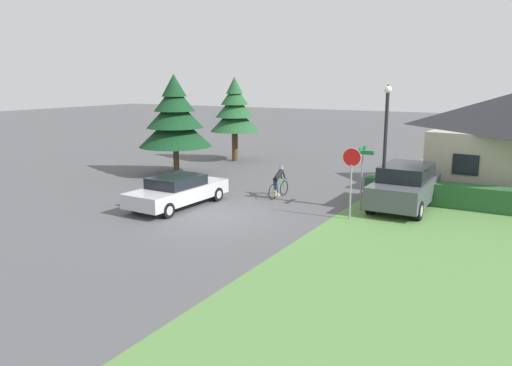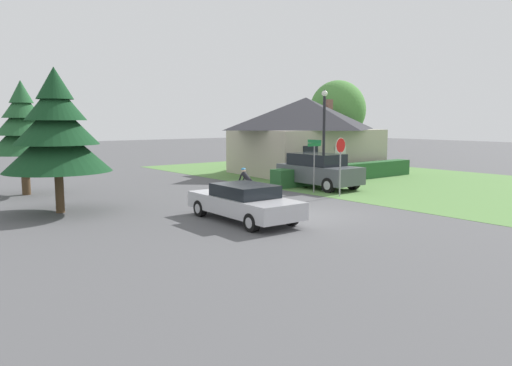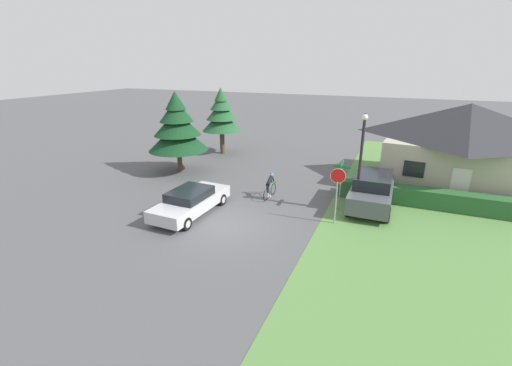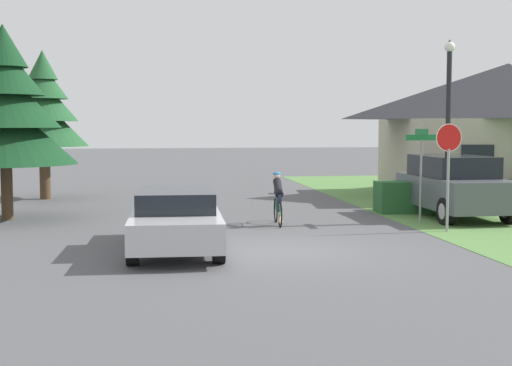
{
  "view_description": "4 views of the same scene",
  "coord_description": "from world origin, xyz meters",
  "px_view_note": "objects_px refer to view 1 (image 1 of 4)",
  "views": [
    {
      "loc": [
        10.61,
        -15.63,
        5.25
      ],
      "look_at": [
        -0.03,
        3.05,
        0.8
      ],
      "focal_mm": 35.0,
      "sensor_mm": 36.0,
      "label": 1
    },
    {
      "loc": [
        -13.03,
        -13.41,
        3.58
      ],
      "look_at": [
        0.4,
        3.32,
        0.87
      ],
      "focal_mm": 35.0,
      "sensor_mm": 36.0,
      "label": 2
    },
    {
      "loc": [
        6.91,
        -12.96,
        7.33
      ],
      "look_at": [
        0.42,
        2.41,
        1.43
      ],
      "focal_mm": 24.0,
      "sensor_mm": 36.0,
      "label": 3
    },
    {
      "loc": [
        -2.92,
        -14.94,
        2.72
      ],
      "look_at": [
        -0.41,
        1.91,
        1.34
      ],
      "focal_mm": 50.0,
      "sensor_mm": 36.0,
      "label": 4
    }
  ],
  "objects_px": {
    "sedan_left_lane": "(178,191)",
    "stop_sign": "(351,169)",
    "street_lamp": "(385,139)",
    "conifer_tall_far": "(235,111)",
    "cyclist": "(278,182)",
    "street_name_sign": "(362,166)",
    "conifer_tall_near": "(175,119)",
    "parked_suv_right": "(405,186)"
  },
  "relations": [
    {
      "from": "conifer_tall_far",
      "to": "parked_suv_right",
      "type": "bearing_deg",
      "value": -29.13
    },
    {
      "from": "cyclist",
      "to": "conifer_tall_near",
      "type": "bearing_deg",
      "value": 77.87
    },
    {
      "from": "street_lamp",
      "to": "cyclist",
      "type": "bearing_deg",
      "value": 178.4
    },
    {
      "from": "conifer_tall_far",
      "to": "cyclist",
      "type": "bearing_deg",
      "value": -47.4
    },
    {
      "from": "parked_suv_right",
      "to": "conifer_tall_far",
      "type": "relative_size",
      "value": 0.84
    },
    {
      "from": "street_lamp",
      "to": "conifer_tall_far",
      "type": "bearing_deg",
      "value": 146.3
    },
    {
      "from": "stop_sign",
      "to": "conifer_tall_far",
      "type": "xyz_separation_m",
      "value": [
        -11.35,
        9.85,
        1.33
      ]
    },
    {
      "from": "street_name_sign",
      "to": "conifer_tall_far",
      "type": "xyz_separation_m",
      "value": [
        -11.26,
        8.24,
        1.46
      ]
    },
    {
      "from": "stop_sign",
      "to": "conifer_tall_far",
      "type": "height_order",
      "value": "conifer_tall_far"
    },
    {
      "from": "conifer_tall_near",
      "to": "street_lamp",
      "type": "bearing_deg",
      "value": -10.23
    },
    {
      "from": "parked_suv_right",
      "to": "conifer_tall_near",
      "type": "relative_size",
      "value": 0.82
    },
    {
      "from": "sedan_left_lane",
      "to": "conifer_tall_far",
      "type": "xyz_separation_m",
      "value": [
        -4.38,
        11.55,
        2.61
      ]
    },
    {
      "from": "street_lamp",
      "to": "street_name_sign",
      "type": "bearing_deg",
      "value": -168.41
    },
    {
      "from": "street_lamp",
      "to": "street_name_sign",
      "type": "distance_m",
      "value": 1.43
    },
    {
      "from": "street_name_sign",
      "to": "street_lamp",
      "type": "bearing_deg",
      "value": 11.59
    },
    {
      "from": "conifer_tall_far",
      "to": "street_lamp",
      "type": "bearing_deg",
      "value": -33.7
    },
    {
      "from": "street_lamp",
      "to": "conifer_tall_far",
      "type": "xyz_separation_m",
      "value": [
        -12.1,
        8.07,
        0.32
      ]
    },
    {
      "from": "street_lamp",
      "to": "street_name_sign",
      "type": "relative_size",
      "value": 1.94
    },
    {
      "from": "cyclist",
      "to": "conifer_tall_near",
      "type": "distance_m",
      "value": 8.19
    },
    {
      "from": "sedan_left_lane",
      "to": "cyclist",
      "type": "height_order",
      "value": "cyclist"
    },
    {
      "from": "conifer_tall_near",
      "to": "conifer_tall_far",
      "type": "height_order",
      "value": "conifer_tall_near"
    },
    {
      "from": "cyclist",
      "to": "street_lamp",
      "type": "xyz_separation_m",
      "value": [
        4.8,
        -0.13,
        2.26
      ]
    },
    {
      "from": "parked_suv_right",
      "to": "conifer_tall_far",
      "type": "bearing_deg",
      "value": 61.12
    },
    {
      "from": "stop_sign",
      "to": "street_name_sign",
      "type": "height_order",
      "value": "stop_sign"
    },
    {
      "from": "sedan_left_lane",
      "to": "street_lamp",
      "type": "height_order",
      "value": "street_lamp"
    },
    {
      "from": "parked_suv_right",
      "to": "street_lamp",
      "type": "relative_size",
      "value": 0.9
    },
    {
      "from": "cyclist",
      "to": "stop_sign",
      "type": "bearing_deg",
      "value": -111.91
    },
    {
      "from": "conifer_tall_near",
      "to": "street_name_sign",
      "type": "bearing_deg",
      "value": -11.78
    },
    {
      "from": "cyclist",
      "to": "sedan_left_lane",
      "type": "bearing_deg",
      "value": 144.53
    },
    {
      "from": "sedan_left_lane",
      "to": "stop_sign",
      "type": "relative_size",
      "value": 1.75
    },
    {
      "from": "stop_sign",
      "to": "street_name_sign",
      "type": "relative_size",
      "value": 1.05
    },
    {
      "from": "cyclist",
      "to": "conifer_tall_far",
      "type": "distance_m",
      "value": 11.08
    },
    {
      "from": "sedan_left_lane",
      "to": "street_lamp",
      "type": "distance_m",
      "value": 8.77
    },
    {
      "from": "stop_sign",
      "to": "cyclist",
      "type": "bearing_deg",
      "value": -30.53
    },
    {
      "from": "stop_sign",
      "to": "conifer_tall_near",
      "type": "distance_m",
      "value": 12.32
    },
    {
      "from": "stop_sign",
      "to": "conifer_tall_far",
      "type": "distance_m",
      "value": 15.09
    },
    {
      "from": "street_name_sign",
      "to": "conifer_tall_near",
      "type": "xyz_separation_m",
      "value": [
        -11.5,
        2.4,
        1.32
      ]
    },
    {
      "from": "sedan_left_lane",
      "to": "conifer_tall_near",
      "type": "distance_m",
      "value": 7.75
    },
    {
      "from": "stop_sign",
      "to": "conifer_tall_far",
      "type": "bearing_deg",
      "value": -46.18
    },
    {
      "from": "conifer_tall_near",
      "to": "stop_sign",
      "type": "bearing_deg",
      "value": -19.08
    },
    {
      "from": "stop_sign",
      "to": "street_lamp",
      "type": "distance_m",
      "value": 2.18
    },
    {
      "from": "cyclist",
      "to": "conifer_tall_far",
      "type": "xyz_separation_m",
      "value": [
        -7.3,
        7.93,
        2.58
      ]
    }
  ]
}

